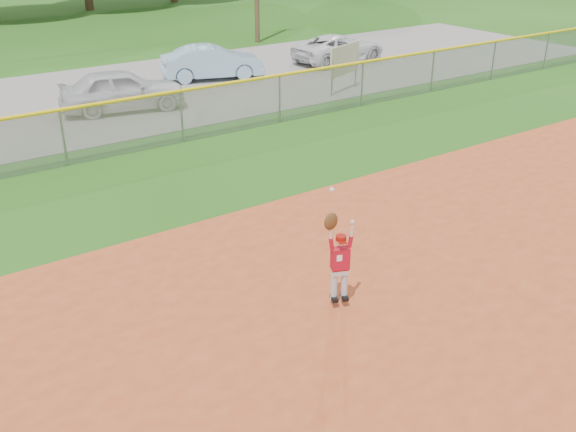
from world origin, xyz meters
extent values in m
plane|color=#235613|center=(0.00, 0.00, 0.00)|extent=(120.00, 120.00, 0.00)
cube|color=slate|center=(0.00, 16.00, 0.01)|extent=(44.00, 10.00, 0.03)
imported|color=silver|center=(-0.21, 14.01, 0.72)|extent=(4.28, 2.43, 1.37)
imported|color=#97C3E2|center=(4.34, 16.24, 0.68)|extent=(4.16, 2.52, 1.29)
imported|color=white|center=(10.39, 15.90, 0.62)|extent=(4.33, 2.15, 1.18)
cylinder|color=gray|center=(6.57, 11.51, 0.65)|extent=(0.06, 0.06, 1.29)
cylinder|color=gray|center=(8.18, 12.12, 0.65)|extent=(0.06, 0.06, 1.29)
cube|color=beige|center=(7.37, 11.82, 1.18)|extent=(1.83, 0.74, 1.08)
cube|color=gray|center=(0.00, 10.00, 0.75)|extent=(40.00, 0.03, 1.50)
cylinder|color=yellow|center=(0.00, 10.00, 1.50)|extent=(40.00, 0.10, 0.10)
cylinder|color=gray|center=(-3.33, 10.00, 0.75)|extent=(0.06, 0.06, 1.50)
cylinder|color=gray|center=(0.00, 10.00, 0.75)|extent=(0.06, 0.06, 1.50)
cylinder|color=gray|center=(3.33, 10.00, 0.75)|extent=(0.06, 0.06, 1.50)
cylinder|color=gray|center=(6.67, 10.00, 0.75)|extent=(0.06, 0.06, 1.50)
cylinder|color=gray|center=(10.00, 10.00, 0.75)|extent=(0.06, 0.06, 1.50)
cylinder|color=gray|center=(13.33, 10.00, 0.75)|extent=(0.06, 0.06, 1.50)
cylinder|color=gray|center=(16.67, 10.00, 0.75)|extent=(0.06, 0.06, 1.50)
cylinder|color=silver|center=(-1.69, 0.86, 0.41)|extent=(0.14, 0.14, 0.49)
cylinder|color=silver|center=(-1.53, 0.79, 0.41)|extent=(0.14, 0.14, 0.49)
cube|color=black|center=(-1.70, 0.83, 0.20)|extent=(0.17, 0.22, 0.07)
cube|color=black|center=(-1.54, 0.77, 0.20)|extent=(0.17, 0.22, 0.07)
cube|color=silver|center=(-1.61, 0.83, 0.68)|extent=(0.29, 0.22, 0.10)
cube|color=maroon|center=(-1.61, 0.83, 0.74)|extent=(0.30, 0.24, 0.04)
cube|color=#AD0C20|center=(-1.61, 0.83, 0.93)|extent=(0.33, 0.26, 0.38)
cube|color=white|center=(-1.68, 0.76, 0.98)|extent=(0.08, 0.04, 0.11)
sphere|color=beige|center=(-1.61, 0.83, 1.25)|extent=(0.22, 0.22, 0.17)
cylinder|color=#920E09|center=(-1.61, 0.83, 1.30)|extent=(0.22, 0.22, 0.08)
cube|color=#920E09|center=(-1.64, 0.74, 1.27)|extent=(0.16, 0.14, 0.02)
cylinder|color=#AD0C20|center=(-1.76, 0.89, 1.22)|extent=(0.11, 0.10, 0.21)
cylinder|color=beige|center=(-1.77, 0.89, 1.43)|extent=(0.09, 0.08, 0.22)
ellipsoid|color=#4C2D14|center=(-1.77, 0.89, 1.61)|extent=(0.28, 0.20, 0.30)
sphere|color=white|center=(-1.77, 0.89, 2.16)|extent=(0.10, 0.10, 0.08)
cylinder|color=#AD0C20|center=(-1.46, 0.77, 1.22)|extent=(0.11, 0.10, 0.21)
cylinder|color=beige|center=(-1.44, 0.76, 1.43)|extent=(0.09, 0.08, 0.22)
sphere|color=beige|center=(-1.44, 0.76, 1.56)|extent=(0.10, 0.10, 0.08)
camera|label=1|loc=(-7.44, -6.19, 6.02)|focal=40.00mm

